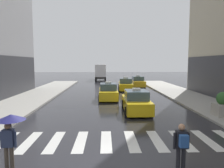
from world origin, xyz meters
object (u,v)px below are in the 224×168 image
object	(u,v)px
taxi_second	(108,92)
pedestrian_with_umbrella	(10,127)
planter_near_corner	(223,105)
box_truck	(100,71)
taxi_third	(126,85)
taxi_fourth	(138,82)
pedestrian_with_backpack	(182,144)
taxi_lead	(136,102)

from	to	relation	value
taxi_second	pedestrian_with_umbrella	bearing A→B (deg)	-103.98
taxi_second	planter_near_corner	bearing A→B (deg)	-45.05
taxi_second	box_truck	world-z (taller)	box_truck
taxi_third	taxi_fourth	distance (m)	4.71
taxi_fourth	box_truck	world-z (taller)	box_truck
pedestrian_with_umbrella	pedestrian_with_backpack	bearing A→B (deg)	-3.44
planter_near_corner	taxi_third	bearing A→B (deg)	109.08
planter_near_corner	taxi_second	bearing A→B (deg)	134.95
taxi_third	taxi_second	bearing A→B (deg)	-108.79
taxi_fourth	pedestrian_with_umbrella	world-z (taller)	pedestrian_with_umbrella
taxi_fourth	pedestrian_with_umbrella	xyz separation A→B (m)	(-8.25, -25.47, 0.79)
taxi_fourth	taxi_second	bearing A→B (deg)	-112.65
box_truck	pedestrian_with_backpack	xyz separation A→B (m)	(3.55, -39.11, -0.88)
taxi_lead	pedestrian_with_umbrella	bearing A→B (deg)	-122.82
box_truck	pedestrian_with_backpack	size ratio (longest dim) A/B	4.59
taxi_second	planter_near_corner	size ratio (longest dim) A/B	2.85
box_truck	pedestrian_with_umbrella	distance (m)	38.83
taxi_third	box_truck	bearing A→B (deg)	102.20
taxi_second	pedestrian_with_umbrella	size ratio (longest dim) A/B	2.35
taxi_third	planter_near_corner	world-z (taller)	taxi_third
taxi_fourth	box_truck	xyz separation A→B (m)	(-6.04, 13.29, 1.13)
taxi_third	box_truck	size ratio (longest dim) A/B	0.61
taxi_third	pedestrian_with_backpack	world-z (taller)	taxi_third
box_truck	planter_near_corner	size ratio (longest dim) A/B	4.74
box_truck	planter_near_corner	distance (m)	33.38
taxi_lead	taxi_second	distance (m)	5.92
taxi_second	taxi_third	size ratio (longest dim) A/B	0.99
taxi_fourth	pedestrian_with_backpack	size ratio (longest dim) A/B	2.76
box_truck	taxi_second	bearing A→B (deg)	-86.93
pedestrian_with_backpack	box_truck	bearing A→B (deg)	95.19
taxi_fourth	box_truck	bearing A→B (deg)	114.44
box_truck	pedestrian_with_umbrella	bearing A→B (deg)	-93.26
box_truck	planter_near_corner	bearing A→B (deg)	-74.59
taxi_third	pedestrian_with_umbrella	world-z (taller)	pedestrian_with_umbrella
box_truck	pedestrian_with_backpack	world-z (taller)	box_truck
taxi_third	pedestrian_with_backpack	bearing A→B (deg)	-90.56
taxi_second	pedestrian_with_backpack	xyz separation A→B (m)	(2.23, -14.51, 0.25)
taxi_lead	taxi_third	size ratio (longest dim) A/B	0.99
taxi_lead	planter_near_corner	size ratio (longest dim) A/B	2.84
pedestrian_with_umbrella	planter_near_corner	size ratio (longest dim) A/B	1.21
taxi_third	pedestrian_with_umbrella	size ratio (longest dim) A/B	2.38
taxi_fourth	pedestrian_with_umbrella	distance (m)	26.79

